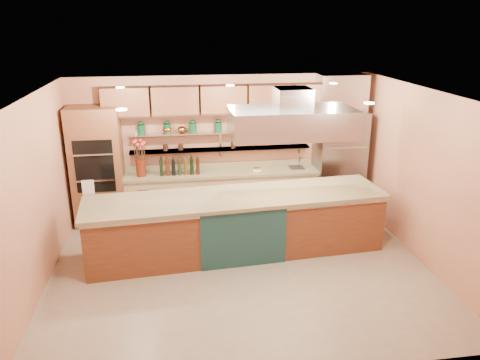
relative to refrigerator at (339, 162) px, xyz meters
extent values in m
cube|color=tan|center=(-2.35, -2.14, -1.06)|extent=(6.00, 5.00, 0.02)
cube|color=black|center=(-2.35, -2.14, 1.75)|extent=(6.00, 5.00, 0.02)
cube|color=tan|center=(-2.35, 0.36, 0.35)|extent=(6.00, 0.04, 2.80)
cube|color=tan|center=(-2.35, -4.64, 0.35)|extent=(6.00, 0.04, 2.80)
cube|color=tan|center=(-5.35, -2.14, 0.35)|extent=(0.04, 5.00, 2.80)
cube|color=tan|center=(0.65, -2.14, 0.35)|extent=(0.04, 5.00, 2.80)
cube|color=brown|center=(-4.80, 0.04, 0.10)|extent=(0.95, 0.64, 2.30)
cube|color=gray|center=(0.00, 0.00, 0.00)|extent=(0.95, 0.72, 2.10)
cube|color=tan|center=(-2.40, 0.06, -0.58)|extent=(3.84, 0.64, 0.93)
cube|color=#B8BBC0|center=(-2.40, 0.23, 0.30)|extent=(3.60, 0.26, 0.03)
cube|color=#B8BBC0|center=(-2.40, 0.23, 0.65)|extent=(3.60, 0.26, 0.03)
cube|color=brown|center=(-2.35, 0.18, 1.30)|extent=(4.60, 0.36, 0.55)
cube|color=#B8BBC0|center=(-1.44, -1.58, 1.20)|extent=(2.00, 1.00, 0.45)
cube|color=#FFE5A5|center=(-2.35, -1.94, 1.72)|extent=(4.00, 2.80, 0.02)
cube|color=brown|center=(-2.34, -1.58, -0.53)|extent=(5.01, 1.46, 1.03)
cylinder|color=#601D0E|center=(-3.99, 0.01, 0.04)|extent=(0.19, 0.19, 0.33)
cube|color=black|center=(-3.24, 0.01, 0.01)|extent=(0.85, 0.35, 0.27)
cube|color=white|center=(-1.70, 0.01, -0.08)|extent=(0.16, 0.12, 0.08)
cylinder|color=silver|center=(-0.80, 0.11, 0.00)|extent=(0.03, 0.03, 0.23)
ellipsoid|color=#BD612B|center=(-3.17, 0.23, 0.73)|extent=(0.19, 0.19, 0.13)
cylinder|color=#0D4122|center=(-2.95, 0.23, 0.76)|extent=(0.19, 0.19, 0.18)
camera|label=1|loc=(-3.33, -8.80, 2.77)|focal=35.00mm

